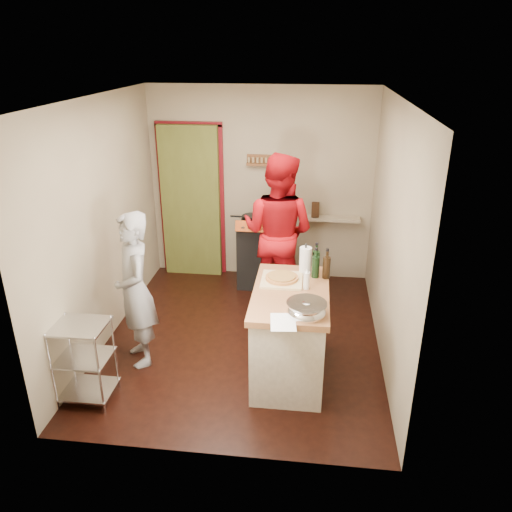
% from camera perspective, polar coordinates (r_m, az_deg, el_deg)
% --- Properties ---
extents(floor, '(3.50, 3.50, 0.00)m').
position_cam_1_polar(floor, '(5.72, -1.50, -9.30)').
color(floor, black).
rests_on(floor, ground).
extents(back_wall, '(3.00, 0.44, 2.60)m').
position_cam_1_polar(back_wall, '(6.97, -4.73, 6.94)').
color(back_wall, tan).
rests_on(back_wall, ground).
extents(left_wall, '(0.04, 3.50, 2.60)m').
position_cam_1_polar(left_wall, '(5.55, -17.18, 3.53)').
color(left_wall, tan).
rests_on(left_wall, ground).
extents(right_wall, '(0.04, 3.50, 2.60)m').
position_cam_1_polar(right_wall, '(5.15, 15.13, 2.24)').
color(right_wall, tan).
rests_on(right_wall, ground).
extents(ceiling, '(3.00, 3.50, 0.02)m').
position_cam_1_polar(ceiling, '(4.85, -1.83, 17.73)').
color(ceiling, white).
rests_on(ceiling, back_wall).
extents(stove, '(0.60, 0.63, 1.00)m').
position_cam_1_polar(stove, '(6.76, 0.60, 0.36)').
color(stove, black).
rests_on(stove, ground).
extents(wire_shelving, '(0.48, 0.40, 0.80)m').
position_cam_1_polar(wire_shelving, '(4.86, -19.09, -11.01)').
color(wire_shelving, silver).
rests_on(wire_shelving, ground).
extents(island, '(0.73, 1.34, 1.22)m').
position_cam_1_polar(island, '(4.93, 3.92, -8.53)').
color(island, beige).
rests_on(island, ground).
extents(person_stripe, '(0.64, 0.70, 1.61)m').
position_cam_1_polar(person_stripe, '(5.11, -13.64, -3.83)').
color(person_stripe, '#BCBDC2').
rests_on(person_stripe, ground).
extents(person_red, '(1.13, 1.01, 1.93)m').
position_cam_1_polar(person_red, '(6.03, 2.52, 2.71)').
color(person_red, '#AE0B12').
rests_on(person_red, ground).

